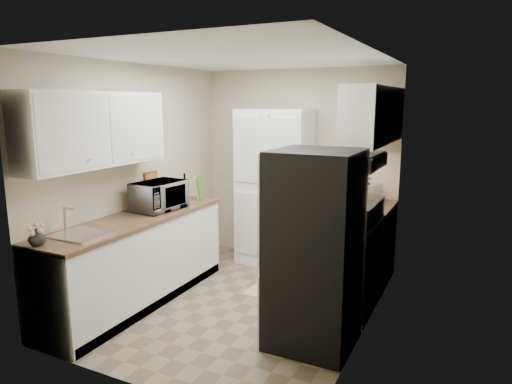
% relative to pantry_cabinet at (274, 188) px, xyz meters
% --- Properties ---
extents(ground, '(3.20, 3.20, 0.00)m').
position_rel_pantry_cabinet_xyz_m(ground, '(0.20, -1.32, -1.00)').
color(ground, '#7A6B56').
rests_on(ground, ground).
extents(room_shell, '(2.64, 3.24, 2.52)m').
position_rel_pantry_cabinet_xyz_m(room_shell, '(0.18, -1.32, 0.63)').
color(room_shell, '#B5AA92').
rests_on(room_shell, ground).
extents(pantry_cabinet, '(0.90, 0.55, 2.00)m').
position_rel_pantry_cabinet_xyz_m(pantry_cabinet, '(0.00, 0.00, 0.00)').
color(pantry_cabinet, white).
rests_on(pantry_cabinet, ground).
extents(base_cabinet_left, '(0.60, 2.30, 0.88)m').
position_rel_pantry_cabinet_xyz_m(base_cabinet_left, '(-0.79, -1.75, -0.56)').
color(base_cabinet_left, white).
rests_on(base_cabinet_left, ground).
extents(countertop_left, '(0.63, 2.33, 0.04)m').
position_rel_pantry_cabinet_xyz_m(countertop_left, '(-0.79, -1.75, -0.10)').
color(countertop_left, brown).
rests_on(countertop_left, base_cabinet_left).
extents(base_cabinet_right, '(0.60, 0.80, 0.88)m').
position_rel_pantry_cabinet_xyz_m(base_cabinet_right, '(1.19, -0.12, -0.56)').
color(base_cabinet_right, white).
rests_on(base_cabinet_right, ground).
extents(countertop_right, '(0.63, 0.83, 0.04)m').
position_rel_pantry_cabinet_xyz_m(countertop_right, '(1.19, -0.12, -0.10)').
color(countertop_right, brown).
rests_on(countertop_right, base_cabinet_right).
extents(electric_range, '(0.71, 0.78, 1.13)m').
position_rel_pantry_cabinet_xyz_m(electric_range, '(1.17, -0.93, -0.52)').
color(electric_range, '#B7B7BC').
rests_on(electric_range, ground).
extents(refrigerator, '(0.70, 0.72, 1.70)m').
position_rel_pantry_cabinet_xyz_m(refrigerator, '(1.14, -1.73, -0.15)').
color(refrigerator, '#B7B7BC').
rests_on(refrigerator, ground).
extents(microwave, '(0.43, 0.60, 0.31)m').
position_rel_pantry_cabinet_xyz_m(microwave, '(-0.77, -1.36, 0.08)').
color(microwave, silver).
rests_on(microwave, countertop_left).
extents(wine_bottle, '(0.08, 0.08, 0.31)m').
position_rel_pantry_cabinet_xyz_m(wine_bottle, '(-0.78, -0.87, 0.07)').
color(wine_bottle, black).
rests_on(wine_bottle, countertop_left).
extents(flower_vase, '(0.18, 0.18, 0.14)m').
position_rel_pantry_cabinet_xyz_m(flower_vase, '(-0.88, -2.83, -0.01)').
color(flower_vase, silver).
rests_on(flower_vase, countertop_left).
extents(cutting_board, '(0.11, 0.22, 0.29)m').
position_rel_pantry_cabinet_xyz_m(cutting_board, '(-0.68, -0.68, 0.07)').
color(cutting_board, '#4A822E').
rests_on(cutting_board, countertop_left).
extents(toaster_oven, '(0.41, 0.48, 0.24)m').
position_rel_pantry_cabinet_xyz_m(toaster_oven, '(1.14, -0.10, 0.04)').
color(toaster_oven, silver).
rests_on(toaster_oven, countertop_right).
extents(fruit_basket, '(0.31, 0.31, 0.10)m').
position_rel_pantry_cabinet_xyz_m(fruit_basket, '(1.12, -0.07, 0.21)').
color(fruit_basket, '#F46000').
rests_on(fruit_basket, toaster_oven).
extents(kitchen_mat, '(0.47, 0.71, 0.01)m').
position_rel_pantry_cabinet_xyz_m(kitchen_mat, '(0.33, -0.79, -0.99)').
color(kitchen_mat, beige).
rests_on(kitchen_mat, ground).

